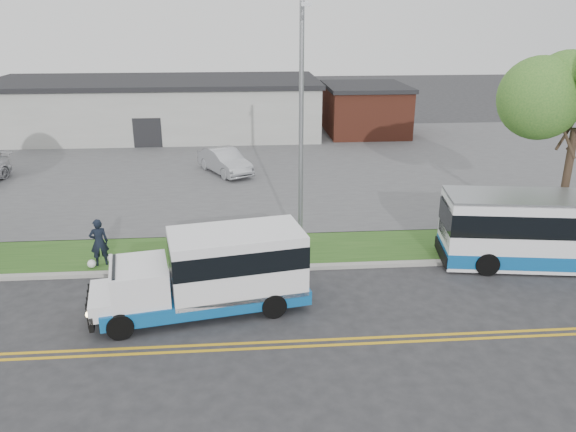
{
  "coord_description": "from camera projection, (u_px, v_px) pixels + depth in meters",
  "views": [
    {
      "loc": [
        0.82,
        -18.18,
        9.18
      ],
      "look_at": [
        2.49,
        2.66,
        1.6
      ],
      "focal_mm": 35.0,
      "sensor_mm": 36.0,
      "label": 1
    }
  ],
  "objects": [
    {
      "name": "lane_line_south",
      "position": [
        221.0,
        350.0,
        16.22
      ],
      "size": [
        70.0,
        0.12,
        0.01
      ],
      "primitive_type": "cube",
      "color": "gold",
      "rests_on": "ground"
    },
    {
      "name": "parking_lot",
      "position": [
        232.0,
        164.0,
        36.02
      ],
      "size": [
        80.0,
        25.0,
        0.1
      ],
      "primitive_type": "cube",
      "color": "#4C4C4F",
      "rests_on": "ground"
    },
    {
      "name": "grocery_bag_left",
      "position": [
        92.0,
        264.0,
        21.19
      ],
      "size": [
        0.32,
        0.32,
        0.32
      ],
      "primitive_type": "sphere",
      "color": "white",
      "rests_on": "verge"
    },
    {
      "name": "brick_wing",
      "position": [
        365.0,
        109.0,
        44.59
      ],
      "size": [
        6.3,
        7.3,
        3.9
      ],
      "color": "brown",
      "rests_on": "ground"
    },
    {
      "name": "ground",
      "position": [
        225.0,
        285.0,
        20.11
      ],
      "size": [
        140.0,
        140.0,
        0.0
      ],
      "primitive_type": "plane",
      "color": "#28282B",
      "rests_on": "ground"
    },
    {
      "name": "commercial_building",
      "position": [
        156.0,
        107.0,
        44.21
      ],
      "size": [
        25.4,
        10.4,
        4.35
      ],
      "color": "#9E9E99",
      "rests_on": "ground"
    },
    {
      "name": "curb",
      "position": [
        225.0,
        270.0,
        21.11
      ],
      "size": [
        80.0,
        0.3,
        0.15
      ],
      "primitive_type": "cube",
      "color": "#9E9B93",
      "rests_on": "ground"
    },
    {
      "name": "shuttle_bus",
      "position": [
        216.0,
        269.0,
        18.04
      ],
      "size": [
        7.17,
        3.45,
        2.65
      ],
      "rotation": [
        0.0,
        0.0,
        0.19
      ],
      "color": "#0D5092",
      "rests_on": "ground"
    },
    {
      "name": "streetlight_near",
      "position": [
        301.0,
        124.0,
        21.1
      ],
      "size": [
        0.35,
        1.53,
        9.5
      ],
      "color": "gray",
      "rests_on": "verge"
    },
    {
      "name": "verge",
      "position": [
        227.0,
        251.0,
        22.81
      ],
      "size": [
        80.0,
        3.3,
        0.1
      ],
      "primitive_type": "cube",
      "color": "#264E1A",
      "rests_on": "ground"
    },
    {
      "name": "parked_car_a",
      "position": [
        225.0,
        161.0,
        33.51
      ],
      "size": [
        3.53,
        4.69,
        1.48
      ],
      "primitive_type": "imported",
      "rotation": [
        0.0,
        0.0,
        0.5
      ],
      "color": "#A8A9AF",
      "rests_on": "parking_lot"
    },
    {
      "name": "lane_line_north",
      "position": [
        221.0,
        344.0,
        16.5
      ],
      "size": [
        70.0,
        0.12,
        0.01
      ],
      "primitive_type": "cube",
      "color": "gold",
      "rests_on": "ground"
    },
    {
      "name": "grocery_bag_right",
      "position": [
        111.0,
        258.0,
        21.7
      ],
      "size": [
        0.32,
        0.32,
        0.32
      ],
      "primitive_type": "sphere",
      "color": "white",
      "rests_on": "verge"
    },
    {
      "name": "pedestrian",
      "position": [
        99.0,
        242.0,
        21.18
      ],
      "size": [
        0.78,
        0.62,
        1.86
      ],
      "primitive_type": "imported",
      "rotation": [
        0.0,
        0.0,
        3.43
      ],
      "color": "black",
      "rests_on": "verge"
    }
  ]
}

